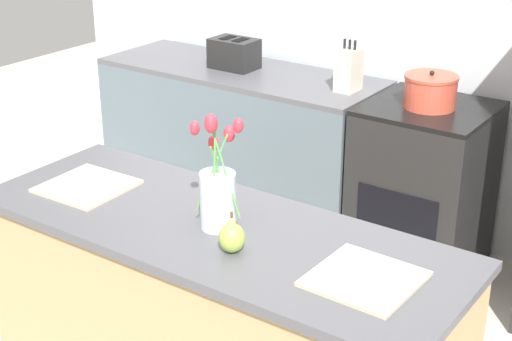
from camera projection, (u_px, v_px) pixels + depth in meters
The scene contains 11 objects.
back_wall at pixel (451, 0), 4.03m from camera, with size 5.20×0.08×2.70m.
kitchen_island at pixel (217, 333), 2.88m from camera, with size 1.80×0.66×0.89m.
back_counter at pixel (240, 143), 4.64m from camera, with size 1.68×0.60×0.91m.
stove_range at pixel (422, 190), 4.03m from camera, with size 0.60×0.61×0.91m.
flower_vase at pixel (218, 193), 2.65m from camera, with size 0.19×0.15×0.43m.
pear_figurine at pixel (232, 236), 2.52m from camera, with size 0.09×0.09×0.14m.
plate_setting_left at pixel (87, 185), 3.00m from camera, with size 0.32×0.32×0.02m.
plate_setting_right at pixel (365, 278), 2.37m from camera, with size 0.32×0.32×0.02m.
toaster at pixel (234, 53), 4.46m from camera, with size 0.28×0.18×0.17m.
cooking_pot at pixel (430, 91), 3.80m from camera, with size 0.26×0.26×0.19m.
knife_block at pixel (349, 70), 4.05m from camera, with size 0.10×0.14×0.27m.
Camera 1 is at (1.51, -1.90, 2.12)m, focal length 55.00 mm.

